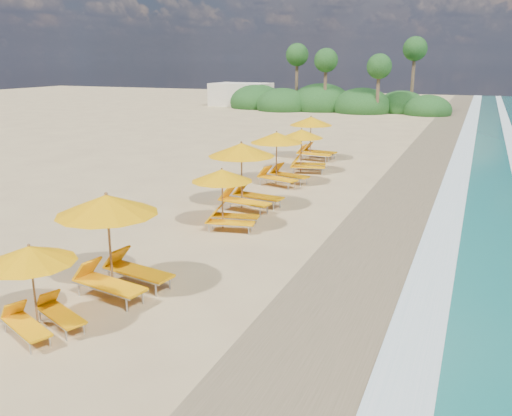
{
  "coord_description": "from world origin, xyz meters",
  "views": [
    {
      "loc": [
        6.32,
        -15.18,
        5.79
      ],
      "look_at": [
        0.0,
        0.0,
        1.2
      ],
      "focal_mm": 37.7,
      "sensor_mm": 36.0,
      "label": 1
    }
  ],
  "objects": [
    {
      "name": "station_7",
      "position": [
        -2.03,
        11.5,
        1.3
      ],
      "size": [
        2.85,
        2.75,
        2.31
      ],
      "rotation": [
        0.0,
        0.0,
        0.24
      ],
      "color": "olive",
      "rests_on": "ground"
    },
    {
      "name": "treeline",
      "position": [
        -9.94,
        45.51,
        1.0
      ],
      "size": [
        25.8,
        8.8,
        9.74
      ],
      "color": "#163D14",
      "rests_on": "ground"
    },
    {
      "name": "surf_foam",
      "position": [
        6.7,
        0.0,
        0.03
      ],
      "size": [
        4.0,
        160.0,
        0.01
      ],
      "color": "white",
      "rests_on": "ground"
    },
    {
      "name": "ground",
      "position": [
        0.0,
        0.0,
        0.0
      ],
      "size": [
        160.0,
        160.0,
        0.0
      ],
      "primitive_type": "plane",
      "color": "tan",
      "rests_on": "ground"
    },
    {
      "name": "station_4",
      "position": [
        -1.57,
        1.15,
        1.22
      ],
      "size": [
        2.64,
        2.53,
        2.17
      ],
      "rotation": [
        0.0,
        0.0,
        0.21
      ],
      "color": "olive",
      "rests_on": "ground"
    },
    {
      "name": "station_3",
      "position": [
        -1.88,
        -4.73,
        1.46
      ],
      "size": [
        3.09,
        2.95,
        2.6
      ],
      "rotation": [
        0.0,
        0.0,
        -0.17
      ],
      "color": "olive",
      "rests_on": "ground"
    },
    {
      "name": "station_5",
      "position": [
        -2.0,
        3.79,
        1.51
      ],
      "size": [
        3.16,
        3.0,
        2.69
      ],
      "rotation": [
        0.0,
        0.0,
        -0.15
      ],
      "color": "olive",
      "rests_on": "ground"
    },
    {
      "name": "wet_sand",
      "position": [
        4.0,
        0.0,
        0.01
      ],
      "size": [
        4.0,
        160.0,
        0.01
      ],
      "primitive_type": "cube",
      "color": "#8E7754",
      "rests_on": "ground"
    },
    {
      "name": "station_6",
      "position": [
        -2.24,
        8.29,
        1.42
      ],
      "size": [
        3.19,
        3.1,
        2.54
      ],
      "rotation": [
        0.0,
        0.0,
        -0.29
      ],
      "color": "olive",
      "rests_on": "ground"
    },
    {
      "name": "beach_building",
      "position": [
        -22.0,
        48.0,
        1.4
      ],
      "size": [
        7.0,
        5.0,
        2.8
      ],
      "primitive_type": "cube",
      "color": "beige",
      "rests_on": "ground"
    },
    {
      "name": "station_8",
      "position": [
        -2.67,
        15.27,
        1.44
      ],
      "size": [
        2.92,
        2.73,
        2.57
      ],
      "rotation": [
        0.0,
        0.0,
        -0.09
      ],
      "color": "olive",
      "rests_on": "ground"
    },
    {
      "name": "station_2",
      "position": [
        -2.16,
        -7.14,
        1.12
      ],
      "size": [
        2.59,
        2.56,
        1.99
      ],
      "rotation": [
        0.0,
        0.0,
        -0.39
      ],
      "color": "olive",
      "rests_on": "ground"
    }
  ]
}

